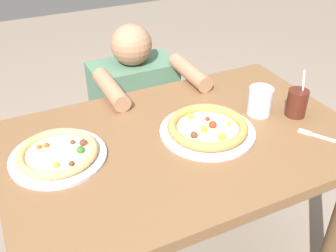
{
  "coord_description": "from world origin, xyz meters",
  "views": [
    {
      "loc": [
        -0.53,
        -0.99,
        1.54
      ],
      "look_at": [
        -0.03,
        0.05,
        0.78
      ],
      "focal_mm": 42.16,
      "sensor_mm": 36.0,
      "label": 1
    }
  ],
  "objects": [
    {
      "name": "dining_table",
      "position": [
        0.0,
        0.0,
        0.63
      ],
      "size": [
        1.22,
        0.79,
        0.75
      ],
      "color": "brown",
      "rests_on": "ground"
    },
    {
      "name": "pizza_near",
      "position": [
        0.09,
        -0.01,
        0.77
      ],
      "size": [
        0.34,
        0.34,
        0.04
      ],
      "color": "#B7B7BC",
      "rests_on": "dining_table"
    },
    {
      "name": "pizza_far",
      "position": [
        -0.41,
        0.07,
        0.77
      ],
      "size": [
        0.31,
        0.31,
        0.04
      ],
      "color": "#B7B7BC",
      "rests_on": "dining_table"
    },
    {
      "name": "drink_cup_colored",
      "position": [
        0.46,
        -0.05,
        0.8
      ],
      "size": [
        0.08,
        0.08,
        0.18
      ],
      "color": "#4C1E14",
      "rests_on": "dining_table"
    },
    {
      "name": "water_cup_clear",
      "position": [
        0.34,
        0.02,
        0.8
      ],
      "size": [
        0.09,
        0.09,
        0.11
      ],
      "color": "silver",
      "rests_on": "dining_table"
    },
    {
      "name": "fork",
      "position": [
        0.44,
        -0.21,
        0.75
      ],
      "size": [
        0.12,
        0.18,
        0.0
      ],
      "color": "silver",
      "rests_on": "dining_table"
    },
    {
      "name": "diner_seated",
      "position": [
        0.06,
        0.61,
        0.42
      ],
      "size": [
        0.43,
        0.53,
        0.95
      ],
      "color": "#333847",
      "rests_on": "ground"
    }
  ]
}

